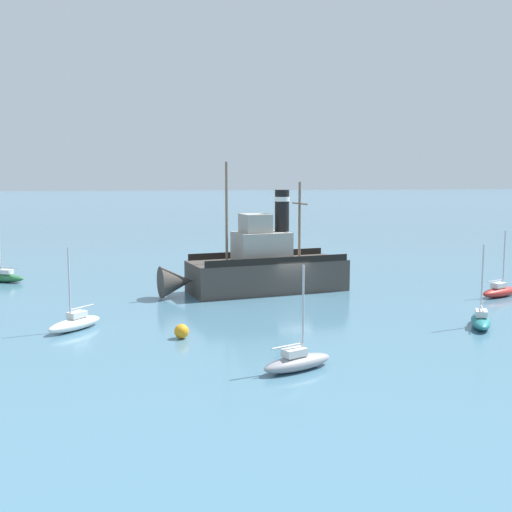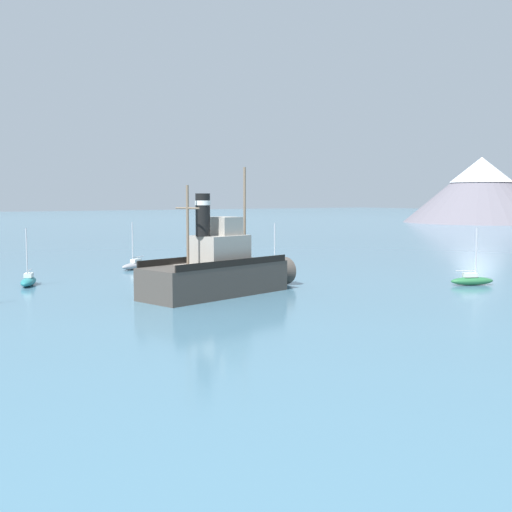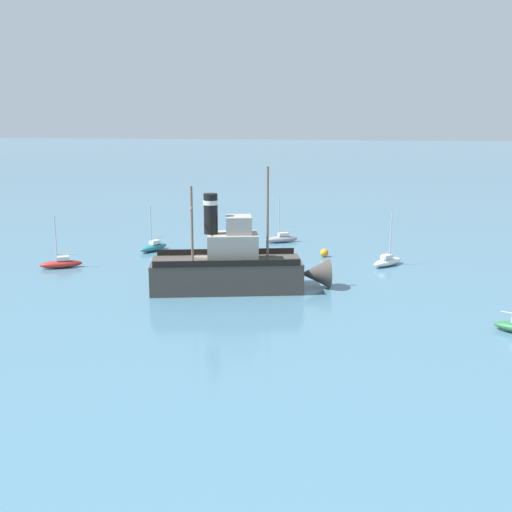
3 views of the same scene
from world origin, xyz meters
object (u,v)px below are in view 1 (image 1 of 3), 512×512
object	(u,v)px
sailboat_teal	(481,320)
mooring_buoy	(182,331)
old_tugboat	(260,268)
sailboat_white	(75,323)
sailboat_green	(4,277)
sailboat_grey	(297,361)
sailboat_red	(500,291)

from	to	relation	value
sailboat_teal	mooring_buoy	xyz separation A→B (m)	(-0.00, 17.64, -0.02)
sailboat_teal	mooring_buoy	bearing A→B (deg)	90.01
old_tugboat	sailboat_white	size ratio (longest dim) A/B	3.02
old_tugboat	sailboat_white	xyz separation A→B (m)	(-10.39, 12.56, -1.40)
sailboat_white	sailboat_green	size ratio (longest dim) A/B	1.00
mooring_buoy	sailboat_grey	bearing A→B (deg)	-142.38
sailboat_white	mooring_buoy	xyz separation A→B (m)	(-2.90, -6.06, -0.02)
sailboat_green	mooring_buoy	size ratio (longest dim) A/B	6.04
sailboat_white	sailboat_red	world-z (taller)	same
sailboat_white	sailboat_teal	distance (m)	23.88
sailboat_grey	sailboat_green	xyz separation A→B (m)	(27.49, 19.11, 0.00)
sailboat_teal	sailboat_green	bearing A→B (deg)	56.60
sailboat_red	sailboat_grey	size ratio (longest dim) A/B	1.00
sailboat_grey	old_tugboat	bearing A→B (deg)	-4.07
sailboat_red	mooring_buoy	xyz separation A→B (m)	(-8.62, 23.71, -0.02)
old_tugboat	sailboat_grey	world-z (taller)	old_tugboat
sailboat_red	mooring_buoy	world-z (taller)	sailboat_red
sailboat_grey	mooring_buoy	size ratio (longest dim) A/B	6.04
sailboat_teal	sailboat_grey	xyz separation A→B (m)	(-6.60, 12.56, 0.00)
sailboat_grey	mooring_buoy	bearing A→B (deg)	37.62
sailboat_teal	sailboat_green	xyz separation A→B (m)	(20.89, 31.67, 0.00)
sailboat_red	sailboat_grey	xyz separation A→B (m)	(-15.22, 18.62, 0.00)
sailboat_teal	sailboat_green	distance (m)	37.94
sailboat_teal	sailboat_grey	size ratio (longest dim) A/B	1.00
sailboat_grey	sailboat_green	world-z (taller)	same
sailboat_grey	sailboat_red	bearing A→B (deg)	-50.74
sailboat_white	sailboat_teal	size ratio (longest dim) A/B	1.00
sailboat_white	sailboat_green	distance (m)	19.67
sailboat_white	sailboat_grey	bearing A→B (deg)	-130.43
sailboat_red	mooring_buoy	distance (m)	25.23
sailboat_white	sailboat_grey	distance (m)	14.65
sailboat_red	sailboat_white	bearing A→B (deg)	100.87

